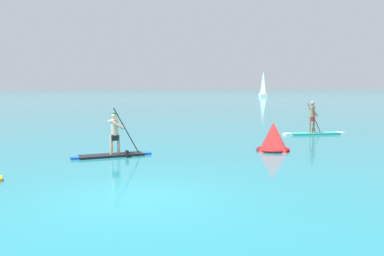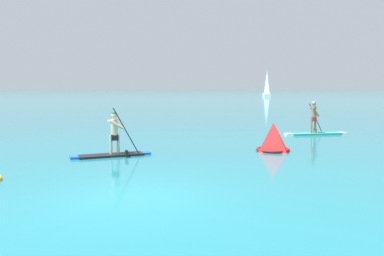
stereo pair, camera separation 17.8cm
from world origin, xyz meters
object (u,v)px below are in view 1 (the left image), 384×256
object	(u,v)px
sailboat_right_horizon	(263,93)
race_marker_buoy	(273,138)
paddleboarder_far_right	(314,128)
paddleboarder_mid_center	(113,146)

from	to	relation	value
sailboat_right_horizon	race_marker_buoy	bearing A→B (deg)	-6.43
paddleboarder_far_right	sailboat_right_horizon	xyz separation A→B (m)	(15.35, 71.72, 0.57)
paddleboarder_mid_center	race_marker_buoy	bearing A→B (deg)	-11.10
paddleboarder_mid_center	sailboat_right_horizon	bearing A→B (deg)	53.30
paddleboarder_mid_center	race_marker_buoy	size ratio (longest dim) A/B	1.96
paddleboarder_far_right	sailboat_right_horizon	world-z (taller)	sailboat_right_horizon
paddleboarder_far_right	sailboat_right_horizon	size ratio (longest dim) A/B	0.48
race_marker_buoy	sailboat_right_horizon	bearing A→B (deg)	76.10
race_marker_buoy	paddleboarder_far_right	bearing A→B (deg)	54.65
paddleboarder_far_right	sailboat_right_horizon	distance (m)	73.35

